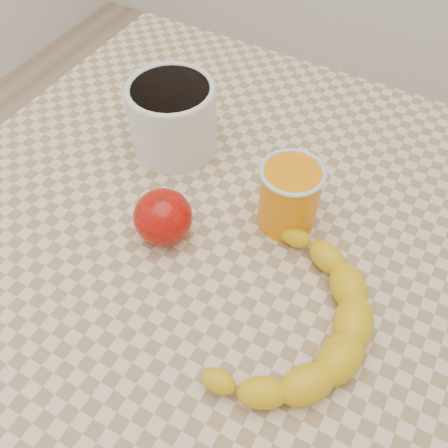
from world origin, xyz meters
The scene contains 6 objects.
ground centered at (0.00, 0.00, 0.00)m, with size 3.00×3.00×0.00m, color tan.
table centered at (0.00, 0.00, 0.66)m, with size 0.80×0.80×0.75m.
coffee_mug centered at (-0.15, 0.11, 0.81)m, with size 0.18×0.16×0.10m.
orange_juice_glass centered at (0.06, 0.06, 0.80)m, with size 0.08×0.08×0.09m.
apple centered at (-0.06, -0.04, 0.78)m, with size 0.08×0.08×0.07m.
banana centered at (0.13, -0.08, 0.77)m, with size 0.22×0.29×0.04m, color yellow, non-canonical shape.
Camera 1 is at (0.19, -0.33, 1.25)m, focal length 40.00 mm.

